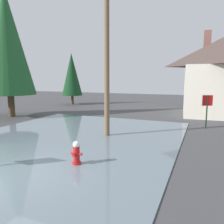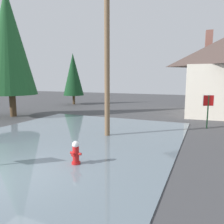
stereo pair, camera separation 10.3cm
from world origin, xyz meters
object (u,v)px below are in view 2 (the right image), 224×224
object	(u,v)px
fire_hydrant	(76,153)
utility_pole	(107,56)
stop_sign_far	(208,105)
pine_tree_tall_left	(73,75)
pine_tree_mid_left	(9,42)

from	to	relation	value
fire_hydrant	utility_pole	size ratio (longest dim) A/B	0.11
fire_hydrant	stop_sign_far	xyz separation A→B (m)	(4.35, 8.31, 1.05)
stop_sign_far	pine_tree_tall_left	world-z (taller)	pine_tree_tall_left
stop_sign_far	fire_hydrant	bearing A→B (deg)	-117.59
pine_tree_tall_left	pine_tree_mid_left	distance (m)	9.84
stop_sign_far	pine_tree_mid_left	size ratio (longest dim) A/B	0.21
utility_pole	pine_tree_mid_left	bearing A→B (deg)	165.02
fire_hydrant	utility_pole	distance (m)	5.71
pine_tree_tall_left	pine_tree_mid_left	size ratio (longest dim) A/B	0.61
utility_pole	stop_sign_far	size ratio (longest dim) A/B	3.90
utility_pole	stop_sign_far	world-z (taller)	utility_pole
fire_hydrant	pine_tree_tall_left	xyz separation A→B (m)	(-10.80, 16.35, 3.20)
fire_hydrant	pine_tree_tall_left	world-z (taller)	pine_tree_tall_left
pine_tree_tall_left	pine_tree_mid_left	bearing A→B (deg)	-88.14
stop_sign_far	pine_tree_tall_left	size ratio (longest dim) A/B	0.34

